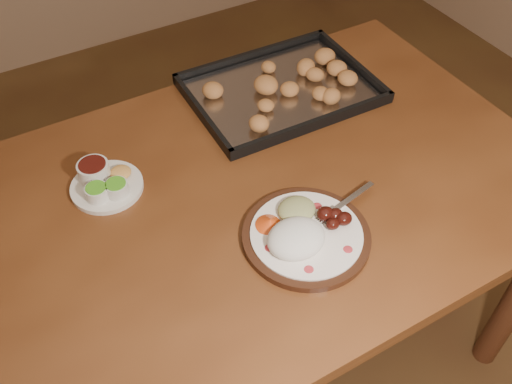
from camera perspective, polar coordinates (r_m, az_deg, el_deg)
ground at (r=1.89m, az=0.09°, el=-16.60°), size 4.00×4.00×0.00m
dining_table at (r=1.35m, az=-2.11°, el=-3.28°), size 1.50×0.90×0.75m
dinner_plate at (r=1.18m, az=4.72°, el=-4.13°), size 0.34×0.27×0.06m
condiment_saucer at (r=1.32m, az=-14.97°, el=0.97°), size 0.16×0.16×0.06m
baking_tray at (r=1.55m, az=2.48°, el=10.34°), size 0.49×0.36×0.05m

